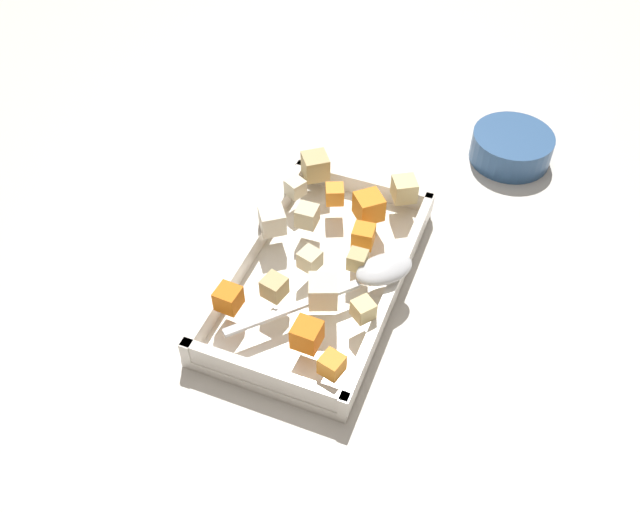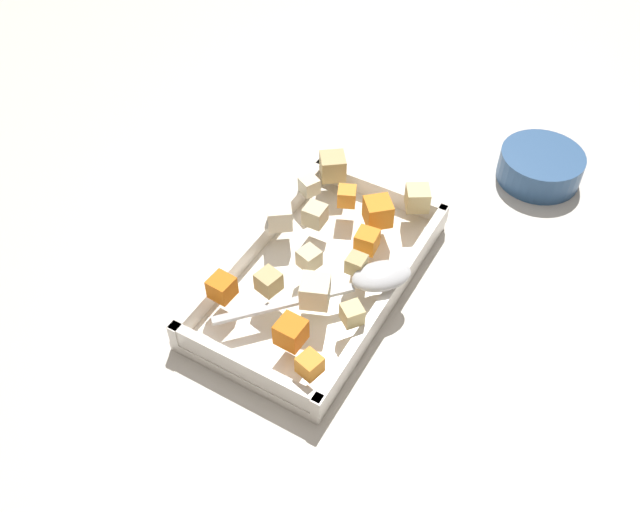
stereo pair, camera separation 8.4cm
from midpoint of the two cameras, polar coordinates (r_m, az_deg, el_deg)
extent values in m
plane|color=beige|center=(0.88, -2.87, -2.51)|extent=(4.00, 4.00, 0.00)
cube|color=white|center=(0.88, -2.75, -2.16)|extent=(0.35, 0.20, 0.01)
cube|color=white|center=(0.84, 3.16, -3.00)|extent=(0.35, 0.01, 0.03)
cube|color=white|center=(0.89, -8.39, 0.44)|extent=(0.35, 0.01, 0.03)
cube|color=white|center=(0.77, -7.85, -9.97)|extent=(0.01, 0.20, 0.03)
cube|color=white|center=(0.97, 1.17, 5.70)|extent=(0.01, 0.20, 0.03)
cube|color=orange|center=(0.76, -4.28, -6.70)|extent=(0.03, 0.03, 0.03)
cube|color=orange|center=(0.86, 0.83, 1.52)|extent=(0.03, 0.03, 0.03)
cube|color=orange|center=(0.89, 1.38, 4.00)|extent=(0.05, 0.05, 0.03)
cube|color=orange|center=(0.74, -2.30, -9.19)|extent=(0.03, 0.03, 0.02)
cube|color=orange|center=(0.81, -10.58, -3.63)|extent=(0.03, 0.03, 0.03)
cube|color=orange|center=(0.92, -1.40, 5.02)|extent=(0.03, 0.03, 0.02)
cube|color=beige|center=(0.84, -3.73, -0.43)|extent=(0.03, 0.03, 0.02)
cube|color=#E0CC89|center=(0.78, 0.54, -4.63)|extent=(0.03, 0.03, 0.02)
cube|color=beige|center=(0.80, -2.77, -3.11)|extent=(0.04, 0.04, 0.03)
cube|color=tan|center=(0.96, -2.93, 7.34)|extent=(0.05, 0.05, 0.03)
cube|color=tan|center=(0.81, -6.79, -2.74)|extent=(0.03, 0.03, 0.03)
cube|color=#E0CC89|center=(0.92, 4.42, 5.42)|extent=(0.04, 0.04, 0.03)
cube|color=tan|center=(0.83, 0.26, -0.48)|extent=(0.02, 0.02, 0.02)
cube|color=beige|center=(0.89, -3.79, 3.21)|extent=(0.03, 0.03, 0.03)
cube|color=beige|center=(0.93, -4.65, 5.57)|extent=(0.03, 0.03, 0.02)
cube|color=silver|center=(0.88, -6.70, 2.82)|extent=(0.04, 0.04, 0.03)
ellipsoid|color=silver|center=(0.83, 2.46, -1.24)|extent=(0.08, 0.08, 0.02)
cube|color=silver|center=(0.80, -5.36, -4.42)|extent=(0.13, 0.12, 0.01)
cylinder|color=#33598C|center=(1.08, 13.42, 8.66)|extent=(0.12, 0.12, 0.04)
camera|label=1|loc=(0.04, -92.87, -3.08)|focal=38.63mm
camera|label=2|loc=(0.04, 87.13, 3.08)|focal=38.63mm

